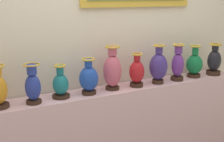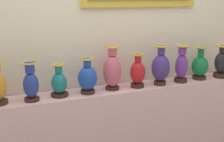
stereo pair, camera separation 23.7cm
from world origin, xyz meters
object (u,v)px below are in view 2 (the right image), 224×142
vase_violet (182,65)px  vase_emerald (200,66)px  vase_teal (59,83)px  vase_onyx (221,63)px  vase_sapphire (88,78)px  vase_rose (112,70)px  vase_indigo (161,67)px  vase_cobalt (31,84)px  vase_crimson (138,73)px

vase_violet → vase_emerald: 0.25m
vase_teal → vase_onyx: vase_onyx is taller
vase_sapphire → vase_rose: vase_rose is taller
vase_indigo → vase_onyx: (0.74, -0.00, -0.02)m
vase_rose → vase_cobalt: bearing=-177.0°
vase_rose → vase_emerald: bearing=-0.8°
vase_cobalt → vase_sapphire: size_ratio=1.02×
vase_cobalt → vase_sapphire: bearing=1.7°
vase_violet → vase_onyx: (0.50, -0.01, -0.02)m
vase_crimson → vase_cobalt: bearing=-179.3°
vase_teal → vase_indigo: size_ratio=0.74×
vase_cobalt → vase_violet: (1.47, 0.01, 0.02)m
vase_teal → vase_crimson: (0.74, -0.02, 0.02)m
vase_cobalt → vase_rose: (0.73, 0.04, 0.04)m
vase_indigo → vase_violet: bearing=1.1°
vase_crimson → vase_emerald: (0.73, 0.01, -0.00)m
vase_cobalt → vase_indigo: size_ratio=0.84×
vase_emerald → vase_onyx: 0.26m
vase_violet → vase_emerald: (0.24, 0.02, -0.03)m
vase_crimson → vase_emerald: vase_emerald is taller
vase_rose → vase_indigo: bearing=-4.5°
vase_cobalt → vase_teal: 0.24m
vase_sapphire → vase_emerald: bearing=0.5°
vase_violet → vase_emerald: size_ratio=1.10×
vase_crimson → vase_indigo: bearing=-2.6°
vase_violet → vase_emerald: vase_violet is taller
vase_indigo → vase_emerald: bearing=2.9°
vase_teal → vase_sapphire: size_ratio=0.90×
vase_sapphire → vase_indigo: vase_indigo is taller
vase_crimson → vase_indigo: 0.24m
vase_indigo → vase_emerald: vase_indigo is taller
vase_sapphire → vase_emerald: 1.22m
vase_rose → vase_onyx: size_ratio=1.18×
vase_teal → vase_violet: bearing=-1.3°
vase_teal → vase_emerald: bearing=-0.3°
vase_cobalt → vase_emerald: size_ratio=0.96×
vase_emerald → vase_cobalt: bearing=-179.2°
vase_indigo → vase_rose: bearing=175.5°
vase_indigo → vase_cobalt: bearing=-180.0°
vase_teal → vase_sapphire: 0.25m
vase_teal → vase_sapphire: vase_sapphire is taller
vase_teal → vase_violet: 1.23m
vase_indigo → vase_onyx: vase_indigo is taller
vase_teal → vase_indigo: vase_indigo is taller
vase_crimson → vase_rose: bearing=173.6°
vase_cobalt → vase_crimson: (0.98, 0.01, -0.01)m
vase_crimson → vase_onyx: bearing=-0.8°
vase_cobalt → vase_onyx: bearing=-0.1°
vase_sapphire → vase_crimson: size_ratio=1.00×
vase_sapphire → vase_violet: (0.98, -0.01, 0.03)m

